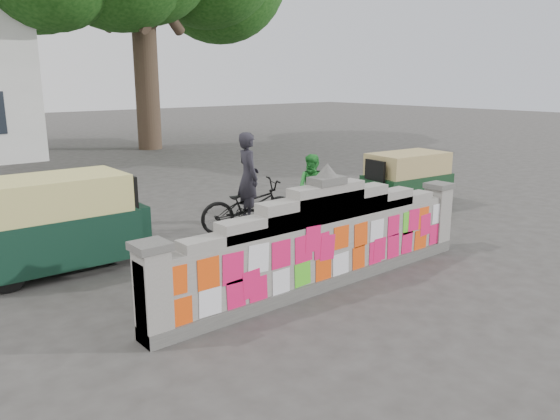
% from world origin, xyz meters
% --- Properties ---
extents(ground, '(100.00, 100.00, 0.00)m').
position_xyz_m(ground, '(0.00, 0.00, 0.00)').
color(ground, '#383533').
rests_on(ground, ground).
extents(parapet_wall, '(6.48, 0.44, 2.01)m').
position_xyz_m(parapet_wall, '(-0.00, -0.01, 0.75)').
color(parapet_wall, '#4C4C49').
rests_on(parapet_wall, ground).
extents(cyclist_bike, '(2.29, 1.33, 1.14)m').
position_xyz_m(cyclist_bike, '(1.00, 3.40, 0.57)').
color(cyclist_bike, black).
rests_on(cyclist_bike, ground).
extents(cyclist_rider, '(0.64, 0.80, 1.93)m').
position_xyz_m(cyclist_rider, '(1.00, 3.40, 0.96)').
color(cyclist_rider, black).
rests_on(cyclist_rider, ground).
extents(pedestrian, '(0.92, 0.98, 1.59)m').
position_xyz_m(pedestrian, '(2.61, 3.07, 0.80)').
color(pedestrian, green).
rests_on(pedestrian, ground).
extents(rickshaw_left, '(3.01, 1.45, 1.66)m').
position_xyz_m(rickshaw_left, '(-2.96, 3.56, 0.86)').
color(rickshaw_left, black).
rests_on(rickshaw_left, ground).
extents(rickshaw_right, '(2.63, 1.41, 1.43)m').
position_xyz_m(rickshaw_right, '(5.42, 2.61, 0.74)').
color(rickshaw_right, black).
rests_on(rickshaw_right, ground).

